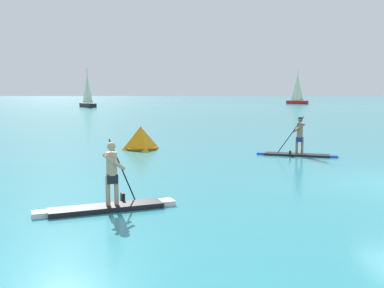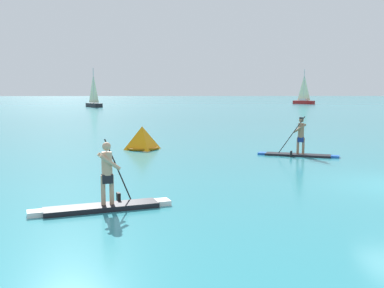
{
  "view_description": "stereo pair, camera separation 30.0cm",
  "coord_description": "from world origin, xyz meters",
  "views": [
    {
      "loc": [
        -7.32,
        -13.36,
        2.9
      ],
      "look_at": [
        -6.36,
        4.83,
        0.75
      ],
      "focal_mm": 42.74,
      "sensor_mm": 36.0,
      "label": 1
    },
    {
      "loc": [
        -7.02,
        -13.37,
        2.9
      ],
      "look_at": [
        -6.36,
        4.83,
        0.75
      ],
      "focal_mm": 42.74,
      "sensor_mm": 36.0,
      "label": 2
    }
  ],
  "objects": [
    {
      "name": "paddleboarder_near_left",
      "position": [
        -8.77,
        -2.42,
        0.31
      ],
      "size": [
        3.38,
        1.49,
        1.72
      ],
      "rotation": [
        0.0,
        0.0,
        0.33
      ],
      "color": "black",
      "rests_on": "ground"
    },
    {
      "name": "paddleboarder_mid_center",
      "position": [
        -1.58,
        6.5,
        0.36
      ],
      "size": [
        3.44,
        1.68,
        1.85
      ],
      "rotation": [
        0.0,
        0.0,
        2.77
      ],
      "color": "black",
      "rests_on": "ground"
    },
    {
      "name": "race_marker_buoy",
      "position": [
        -8.66,
        9.09,
        0.5
      ],
      "size": [
        1.74,
        1.74,
        1.14
      ],
      "color": "orange",
      "rests_on": "ground"
    },
    {
      "name": "sailboat_left_horizon",
      "position": [
        -21.04,
        66.14,
        0.87
      ],
      "size": [
        3.47,
        4.48,
        6.69
      ],
      "rotation": [
        0.0,
        0.0,
        2.13
      ],
      "color": "black",
      "rests_on": "ground"
    },
    {
      "name": "sailboat_right_horizon",
      "position": [
        20.26,
        82.98,
        0.94
      ],
      "size": [
        4.06,
        4.41,
        7.29
      ],
      "rotation": [
        0.0,
        0.0,
        5.42
      ],
      "color": "#A51E1E",
      "rests_on": "ground"
    }
  ]
}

